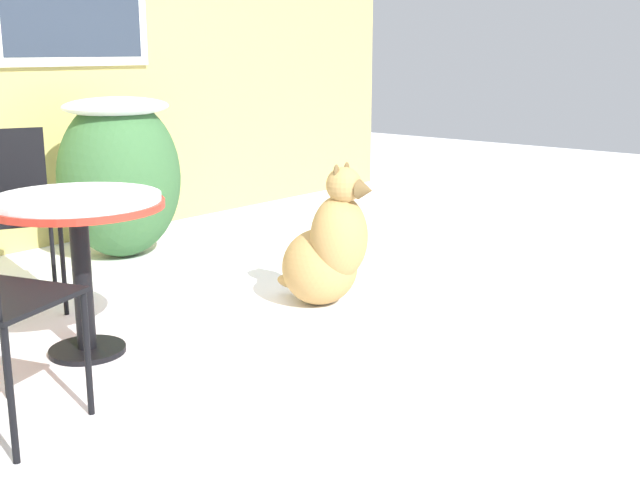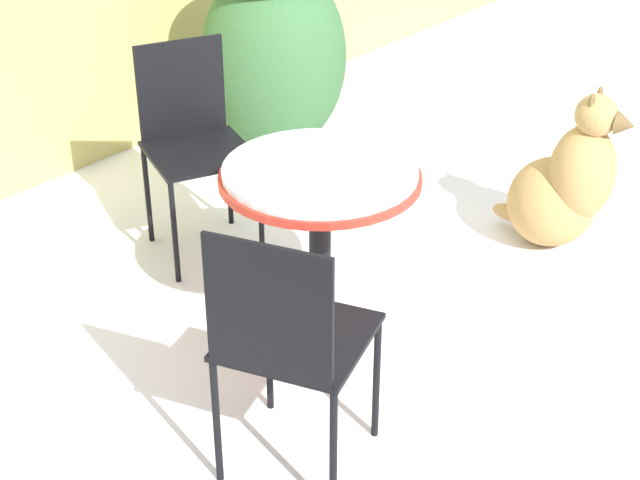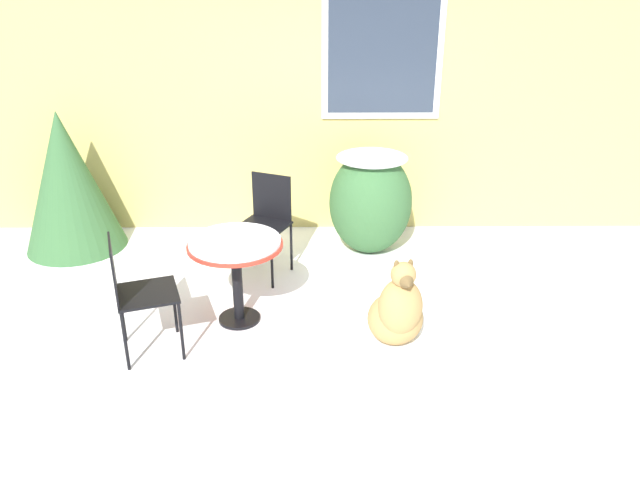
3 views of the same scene
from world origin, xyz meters
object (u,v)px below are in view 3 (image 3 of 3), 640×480
object	(u,v)px
dog	(397,312)
patio_table	(236,254)
patio_chair_far_side	(136,290)
patio_chair_near_table	(266,220)

from	to	relation	value
dog	patio_table	bearing A→B (deg)	155.67
patio_table	patio_chair_far_side	distance (m)	0.81
patio_chair_far_side	dog	xyz separation A→B (m)	(1.90, 0.08, -0.24)
patio_chair_near_table	patio_chair_far_side	distance (m)	1.56
patio_chair_near_table	dog	bearing A→B (deg)	-25.48
patio_chair_far_side	patio_table	bearing A→B (deg)	-74.79
patio_chair_near_table	dog	world-z (taller)	patio_chair_near_table
patio_table	patio_chair_near_table	bearing A→B (deg)	79.00
patio_chair_near_table	patio_table	bearing A→B (deg)	-77.12
patio_table	patio_chair_far_side	world-z (taller)	patio_chair_far_side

